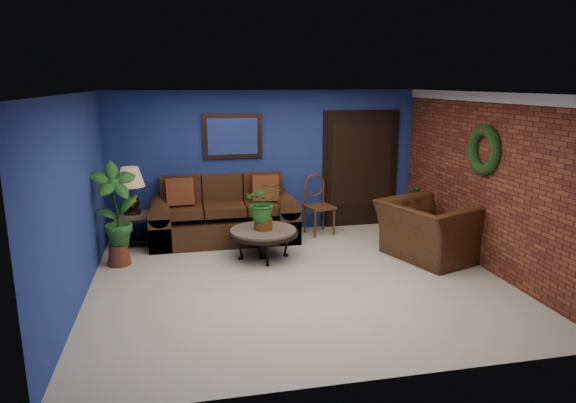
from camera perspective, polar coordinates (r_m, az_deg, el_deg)
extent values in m
plane|color=beige|center=(7.09, 1.14, -8.68)|extent=(5.50, 5.50, 0.00)
cube|color=navy|center=(9.14, -2.39, 4.43)|extent=(5.50, 0.04, 2.50)
cube|color=navy|center=(6.67, -22.48, 0.15)|extent=(0.04, 5.00, 2.50)
cube|color=brown|center=(7.81, 21.24, 2.04)|extent=(0.04, 5.00, 2.50)
cube|color=silver|center=(6.58, 1.24, 11.96)|extent=(5.50, 5.00, 0.02)
cube|color=white|center=(7.67, 21.79, 10.70)|extent=(0.03, 5.00, 0.14)
cube|color=#422717|center=(8.96, -6.19, 7.22)|extent=(1.02, 0.06, 0.77)
cube|color=black|center=(9.59, 8.04, 3.51)|extent=(1.44, 0.06, 2.18)
torus|color=black|center=(7.75, 20.95, 5.36)|extent=(0.16, 0.72, 0.72)
cube|color=#472914|center=(8.78, -7.07, -3.05)|extent=(2.45, 1.06, 0.40)
cube|color=#472914|center=(9.06, -7.35, -0.16)|extent=(2.09, 0.29, 1.00)
cube|color=#472914|center=(8.59, -11.73, -1.02)|extent=(0.67, 0.72, 0.16)
cube|color=#472914|center=(8.62, -7.10, -0.80)|extent=(0.67, 0.72, 0.16)
cube|color=#472914|center=(8.70, -2.53, -0.57)|extent=(0.67, 0.72, 0.16)
cube|color=#472914|center=(8.74, -13.93, -2.89)|extent=(0.36, 1.06, 0.56)
cube|color=#472914|center=(8.90, -0.37, -2.20)|extent=(0.36, 1.06, 0.56)
cube|color=brown|center=(8.57, -11.93, 1.03)|extent=(0.44, 0.13, 0.44)
cube|color=brown|center=(8.68, -2.50, 1.46)|extent=(0.44, 0.13, 0.44)
cylinder|color=#58514D|center=(7.80, -2.76, -3.28)|extent=(1.00, 1.00, 0.05)
cylinder|color=black|center=(7.81, -2.76, -3.53)|extent=(1.06, 1.06, 0.05)
cylinder|color=black|center=(7.86, -2.75, -4.88)|extent=(0.14, 0.14, 0.41)
cube|color=#58514D|center=(8.76, -16.84, -1.48)|extent=(0.55, 0.55, 0.05)
cube|color=black|center=(8.77, -16.83, -1.73)|extent=(0.58, 0.58, 0.04)
cube|color=black|center=(8.86, -16.68, -3.91)|extent=(0.50, 0.50, 0.03)
cylinder|color=black|center=(8.62, -18.38, -3.56)|extent=(0.03, 0.03, 0.51)
cylinder|color=black|center=(8.58, -15.31, -3.44)|extent=(0.03, 0.03, 0.51)
cylinder|color=black|center=(9.07, -18.08, -2.74)|extent=(0.03, 0.03, 0.51)
cylinder|color=black|center=(9.03, -15.16, -2.61)|extent=(0.03, 0.03, 0.51)
cylinder|color=#422717|center=(8.74, -16.87, -1.14)|extent=(0.27, 0.27, 0.06)
sphere|color=#422717|center=(8.71, -16.92, -0.29)|extent=(0.25, 0.25, 0.25)
cylinder|color=#422717|center=(8.67, -17.01, 1.00)|extent=(0.03, 0.03, 0.31)
cone|color=#A17F60|center=(8.63, -17.11, 2.45)|extent=(0.45, 0.45, 0.31)
cube|color=#593219|center=(9.04, 3.52, -0.60)|extent=(0.54, 0.54, 0.04)
torus|color=#593219|center=(9.13, 2.93, 1.77)|extent=(0.42, 0.14, 0.42)
cylinder|color=#593219|center=(8.85, 3.03, -2.60)|extent=(0.04, 0.04, 0.47)
cylinder|color=#593219|center=(9.04, 5.13, -2.30)|extent=(0.04, 0.04, 0.47)
cylinder|color=#593219|center=(9.17, 1.88, -2.02)|extent=(0.04, 0.04, 0.47)
cylinder|color=#593219|center=(9.35, 3.93, -1.75)|extent=(0.04, 0.04, 0.47)
imported|color=#472914|center=(8.08, 15.45, -3.13)|extent=(1.56, 1.66, 0.88)
cylinder|color=brown|center=(7.76, -2.77, -2.47)|extent=(0.28, 0.28, 0.18)
imported|color=#174B19|center=(7.68, -2.80, -0.02)|extent=(0.57, 0.50, 0.60)
cylinder|color=brown|center=(9.25, 13.15, -3.10)|extent=(0.26, 0.26, 0.20)
imported|color=#174B19|center=(9.15, 13.28, -0.58)|extent=(0.48, 0.42, 0.74)
cylinder|color=brown|center=(7.99, -18.26, -5.65)|extent=(0.34, 0.34, 0.30)
imported|color=#174B19|center=(7.79, -18.65, -0.48)|extent=(0.79, 0.65, 1.28)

